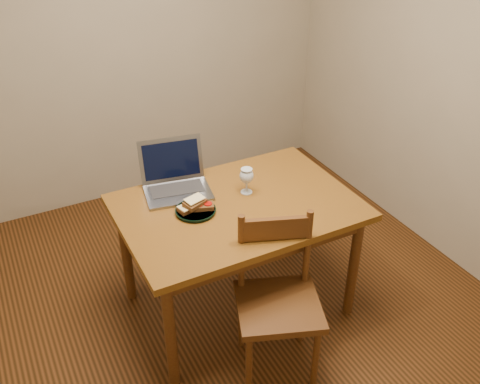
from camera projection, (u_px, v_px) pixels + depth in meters
name	position (u px, v px, depth m)	size (l,w,h in m)	color
floor	(225.00, 307.00, 3.34)	(3.20, 3.20, 0.02)	black
back_wall	(124.00, 33.00, 3.85)	(3.20, 0.02, 2.60)	gray
right_wall	(458.00, 64.00, 3.27)	(0.02, 3.20, 2.60)	gray
table	(238.00, 217.00, 3.01)	(1.30, 0.90, 0.74)	#502D0D
chair	(278.00, 295.00, 2.71)	(0.54, 0.53, 0.45)	#44220E
plate	(196.00, 211.00, 2.89)	(0.22, 0.22, 0.02)	black
sandwich_cheese	(188.00, 207.00, 2.87)	(0.11, 0.07, 0.03)	#381E0C
sandwich_tomato	(203.00, 206.00, 2.89)	(0.11, 0.07, 0.03)	#381E0C
sandwich_top	(195.00, 202.00, 2.87)	(0.12, 0.07, 0.04)	#381E0C
milk_glass	(247.00, 181.00, 3.03)	(0.08, 0.08, 0.16)	white
laptop	(175.00, 177.00, 3.08)	(0.42, 0.40, 0.27)	slate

